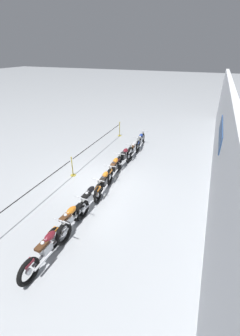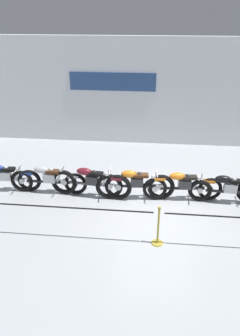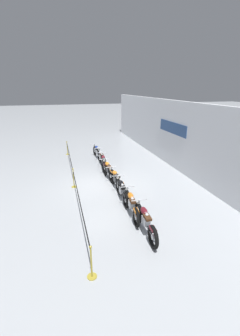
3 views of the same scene
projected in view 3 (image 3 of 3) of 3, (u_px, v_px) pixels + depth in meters
The scene contains 13 objects.
ground_plane at pixel (102, 184), 12.25m from camera, with size 120.00×120.00×0.00m, color #B2B7BC.
back_wall at pixel (189, 140), 12.82m from camera, with size 28.00×0.29×4.20m.
motorcycle_blue_0 at pixel (97, 152), 16.48m from camera, with size 2.29×0.62×0.94m.
motorcycle_silver_1 at pixel (101, 158), 15.22m from camera, with size 2.38×0.62×0.93m.
motorcycle_maroon_2 at pixel (104, 163), 13.99m from camera, with size 2.47×0.62×0.98m.
motorcycle_orange_3 at pixel (108, 170), 12.80m from camera, with size 2.33×0.62×0.98m.
motorcycle_orange_4 at pixel (116, 180), 11.57m from camera, with size 2.33×0.62×0.94m.
motorcycle_black_5 at pixel (122, 191), 10.40m from camera, with size 2.26×0.62×0.92m.
motorcycle_orange_6 at pixel (131, 205), 9.10m from camera, with size 2.36×0.62×0.95m.
motorcycle_maroon_7 at pixel (145, 222), 7.96m from camera, with size 2.34×0.62×0.97m.
stanchion_far_left at pixel (71, 164), 13.00m from camera, with size 12.52×0.28×1.05m.
stanchion_mid_left at pixel (74, 181), 11.73m from camera, with size 0.28×0.28×1.05m.
stanchion_mid_right at pixel (92, 267), 6.12m from camera, with size 0.28×0.28×1.05m.
Camera 3 is at (11.08, -2.04, 4.98)m, focal length 24.00 mm.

